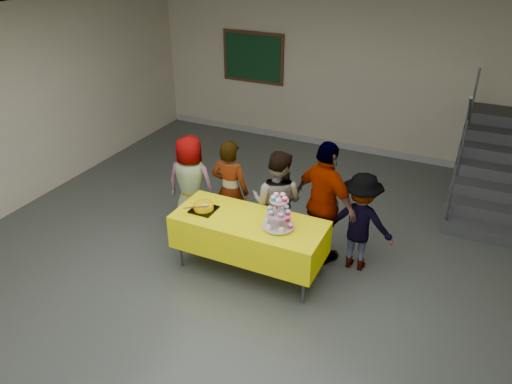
# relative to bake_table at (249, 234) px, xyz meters

# --- Properties ---
(room_shell) EXTENTS (10.00, 10.04, 3.02)m
(room_shell) POSITION_rel_bake_table_xyz_m (0.04, -0.63, 1.57)
(room_shell) COLOR #4C514C
(room_shell) RESTS_ON ground
(bake_table) EXTENTS (1.88, 0.78, 0.77)m
(bake_table) POSITION_rel_bake_table_xyz_m (0.00, 0.00, 0.00)
(bake_table) COLOR #595960
(bake_table) RESTS_ON ground
(cupcake_stand) EXTENTS (0.38, 0.38, 0.44)m
(cupcake_stand) POSITION_rel_bake_table_xyz_m (0.40, -0.02, 0.40)
(cupcake_stand) COLOR silver
(cupcake_stand) RESTS_ON bake_table
(bear_cake) EXTENTS (0.32, 0.36, 0.12)m
(bear_cake) POSITION_rel_bake_table_xyz_m (-0.61, -0.04, 0.27)
(bear_cake) COLOR black
(bear_cake) RESTS_ON bake_table
(schoolchild_a) EXTENTS (0.75, 0.55, 1.43)m
(schoolchild_a) POSITION_rel_bake_table_xyz_m (-1.19, 0.58, 0.16)
(schoolchild_a) COLOR slate
(schoolchild_a) RESTS_ON ground
(schoolchild_b) EXTENTS (0.55, 0.37, 1.47)m
(schoolchild_b) POSITION_rel_bake_table_xyz_m (-0.58, 0.60, 0.18)
(schoolchild_b) COLOR slate
(schoolchild_b) RESTS_ON ground
(schoolchild_c) EXTENTS (0.74, 0.59, 1.46)m
(schoolchild_c) POSITION_rel_bake_table_xyz_m (0.12, 0.58, 0.17)
(schoolchild_c) COLOR #5B5B65
(schoolchild_c) RESTS_ON ground
(schoolchild_d) EXTENTS (1.06, 0.77, 1.67)m
(schoolchild_d) POSITION_rel_bake_table_xyz_m (0.74, 0.65, 0.28)
(schoolchild_d) COLOR slate
(schoolchild_d) RESTS_ON ground
(schoolchild_e) EXTENTS (0.86, 0.50, 1.32)m
(schoolchild_e) POSITION_rel_bake_table_xyz_m (1.20, 0.69, 0.10)
(schoolchild_e) COLOR slate
(schoolchild_e) RESTS_ON ground
(staircase) EXTENTS (1.30, 2.40, 2.04)m
(staircase) POSITION_rel_bake_table_xyz_m (2.74, 3.48, -0.07)
(staircase) COLOR #424447
(staircase) RESTS_ON ground
(noticeboard) EXTENTS (1.30, 0.05, 1.00)m
(noticeboard) POSITION_rel_bake_table_xyz_m (-2.01, 4.32, 1.04)
(noticeboard) COLOR #472B16
(noticeboard) RESTS_ON ground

